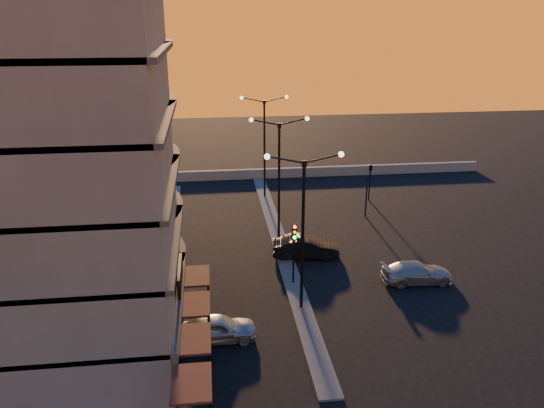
{
  "coord_description": "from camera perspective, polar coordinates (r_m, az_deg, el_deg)",
  "views": [
    {
      "loc": [
        -5.01,
        -26.92,
        16.65
      ],
      "look_at": [
        -0.91,
        6.84,
        4.14
      ],
      "focal_mm": 35.0,
      "sensor_mm": 36.0,
      "label": 1
    }
  ],
  "objects": [
    {
      "name": "streetlamp_far",
      "position": [
        48.46,
        -0.82,
        7.01
      ],
      "size": [
        4.32,
        0.32,
        9.51
      ],
      "color": "black",
      "rests_on": "ground"
    },
    {
      "name": "car_sedan",
      "position": [
        37.86,
        3.63,
        -4.64
      ],
      "size": [
        4.84,
        2.1,
        1.55
      ],
      "primitive_type": "imported",
      "rotation": [
        0.0,
        0.0,
        1.47
      ],
      "color": "black",
      "rests_on": "ground"
    },
    {
      "name": "building",
      "position": [
        28.8,
        -25.33,
        8.81
      ],
      "size": [
        14.35,
        17.08,
        25.0
      ],
      "color": "#67615B",
      "rests_on": "ground"
    },
    {
      "name": "ground",
      "position": [
        32.04,
        3.15,
        -11.14
      ],
      "size": [
        120.0,
        120.0,
        0.0
      ],
      "primitive_type": "plane",
      "color": "black",
      "rests_on": "ground"
    },
    {
      "name": "streetlamp_mid",
      "position": [
        38.86,
        0.77,
        3.67
      ],
      "size": [
        4.32,
        0.32,
        9.51
      ],
      "color": "black",
      "rests_on": "ground"
    },
    {
      "name": "car_hatchback",
      "position": [
        29.06,
        -5.95,
        -13.16
      ],
      "size": [
        4.29,
        1.85,
        1.44
      ],
      "primitive_type": "imported",
      "rotation": [
        0.0,
        0.0,
        1.6
      ],
      "color": "#9CA0A4",
      "rests_on": "ground"
    },
    {
      "name": "traffic_light_main",
      "position": [
        33.19,
        2.39,
        -4.31
      ],
      "size": [
        0.28,
        0.44,
        4.25
      ],
      "color": "black",
      "rests_on": "ground"
    },
    {
      "name": "median",
      "position": [
        40.78,
        0.73,
        -3.81
      ],
      "size": [
        1.2,
        36.0,
        0.12
      ],
      "primitive_type": "cube",
      "color": "#4B4B48",
      "rests_on": "ground"
    },
    {
      "name": "streetlamp_near",
      "position": [
        29.53,
        3.36,
        -1.83
      ],
      "size": [
        4.32,
        0.32,
        9.51
      ],
      "color": "black",
      "rests_on": "ground"
    },
    {
      "name": "car_wagon",
      "position": [
        35.77,
        15.34,
        -7.13
      ],
      "size": [
        4.63,
        1.95,
        1.33
      ],
      "primitive_type": "imported",
      "rotation": [
        0.0,
        0.0,
        1.55
      ],
      "color": "#93959A",
      "rests_on": "ground"
    },
    {
      "name": "sidewalk_west",
      "position": [
        35.51,
        -15.15,
        -8.42
      ],
      "size": [
        5.0,
        40.0,
        0.12
      ],
      "primitive_type": "cube",
      "color": "#4B4B48",
      "rests_on": "ground"
    },
    {
      "name": "parapet",
      "position": [
        55.77,
        0.59,
        3.36
      ],
      "size": [
        44.0,
        0.5,
        1.0
      ],
      "primitive_type": "cube",
      "color": "gray",
      "rests_on": "ground"
    },
    {
      "name": "signal_east_b",
      "position": [
        49.11,
        10.56,
        3.83
      ],
      "size": [
        0.42,
        1.99,
        3.6
      ],
      "color": "black",
      "rests_on": "ground"
    },
    {
      "name": "signal_east_a",
      "position": [
        45.39,
        10.12,
        0.95
      ],
      "size": [
        0.13,
        0.16,
        3.6
      ],
      "color": "black",
      "rests_on": "ground"
    }
  ]
}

